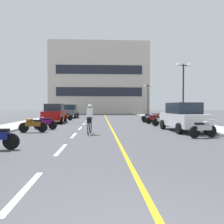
{
  "coord_description": "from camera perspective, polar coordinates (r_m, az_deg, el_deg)",
  "views": [
    {
      "loc": [
        -0.57,
        -2.32,
        1.59
      ],
      "look_at": [
        0.42,
        16.22,
        1.11
      ],
      "focal_mm": 36.13,
      "sensor_mm": 36.0,
      "label": 1
    }
  ],
  "objects": [
    {
      "name": "ground_plane",
      "position": [
        23.39,
        -1.66,
        -2.43
      ],
      "size": [
        140.0,
        140.0,
        0.0
      ],
      "primitive_type": "plane",
      "color": "#47474C"
    },
    {
      "name": "curb_left",
      "position": [
        27.19,
        -17.18,
        -1.82
      ],
      "size": [
        2.4,
        72.0,
        0.12
      ],
      "primitive_type": "cube",
      "color": "#A8A8A3",
      "rests_on": "ground"
    },
    {
      "name": "curb_right",
      "position": [
        27.49,
        13.37,
        -1.76
      ],
      "size": [
        2.4,
        72.0,
        0.12
      ],
      "primitive_type": "cube",
      "color": "#A8A8A3",
      "rests_on": "ground"
    },
    {
      "name": "lane_dash_0",
      "position": [
        4.83,
        -21.22,
        -17.87
      ],
      "size": [
        0.14,
        2.2,
        0.01
      ],
      "primitive_type": "cube",
      "color": "silver",
      "rests_on": "ground"
    },
    {
      "name": "lane_dash_1",
      "position": [
        8.6,
        -12.77,
        -9.22
      ],
      "size": [
        0.14,
        2.2,
        0.01
      ],
      "primitive_type": "cube",
      "color": "silver",
      "rests_on": "ground"
    },
    {
      "name": "lane_dash_2",
      "position": [
        12.51,
        -9.66,
        -5.85
      ],
      "size": [
        0.14,
        2.2,
        0.01
      ],
      "primitive_type": "cube",
      "color": "silver",
      "rests_on": "ground"
    },
    {
      "name": "lane_dash_3",
      "position": [
        16.46,
        -8.05,
        -4.08
      ],
      "size": [
        0.14,
        2.2,
        0.01
      ],
      "primitive_type": "cube",
      "color": "silver",
      "rests_on": "ground"
    },
    {
      "name": "lane_dash_4",
      "position": [
        20.44,
        -7.08,
        -3.0
      ],
      "size": [
        0.14,
        2.2,
        0.01
      ],
      "primitive_type": "cube",
      "color": "silver",
      "rests_on": "ground"
    },
    {
      "name": "lane_dash_5",
      "position": [
        24.42,
        -6.42,
        -2.27
      ],
      "size": [
        0.14,
        2.2,
        0.01
      ],
      "primitive_type": "cube",
      "color": "silver",
      "rests_on": "ground"
    },
    {
      "name": "lane_dash_6",
      "position": [
        28.41,
        -5.94,
        -1.74
      ],
      "size": [
        0.14,
        2.2,
        0.01
      ],
      "primitive_type": "cube",
      "color": "silver",
      "rests_on": "ground"
    },
    {
      "name": "lane_dash_7",
      "position": [
        32.4,
        -5.59,
        -1.34
      ],
      "size": [
        0.14,
        2.2,
        0.01
      ],
      "primitive_type": "cube",
      "color": "silver",
      "rests_on": "ground"
    },
    {
      "name": "lane_dash_8",
      "position": [
        36.39,
        -5.31,
        -1.03
      ],
      "size": [
        0.14,
        2.2,
        0.01
      ],
      "primitive_type": "cube",
      "color": "silver",
      "rests_on": "ground"
    },
    {
      "name": "lane_dash_9",
      "position": [
        40.38,
        -5.08,
        -0.79
      ],
      "size": [
        0.14,
        2.2,
        0.01
      ],
      "primitive_type": "cube",
      "color": "silver",
      "rests_on": "ground"
    },
    {
      "name": "lane_dash_10",
      "position": [
        44.38,
        -4.9,
        -0.58
      ],
      "size": [
        0.14,
        2.2,
        0.01
      ],
      "primitive_type": "cube",
      "color": "silver",
      "rests_on": "ground"
    },
    {
      "name": "lane_dash_11",
      "position": [
        48.37,
        -4.75,
        -0.41
      ],
      "size": [
        0.14,
        2.2,
        0.01
      ],
      "primitive_type": "cube",
      "color": "silver",
      "rests_on": "ground"
    },
    {
      "name": "centre_line_yellow",
      "position": [
        26.39,
        -1.27,
        -1.98
      ],
      "size": [
        0.12,
        66.0,
        0.01
      ],
      "primitive_type": "cube",
      "color": "gold",
      "rests_on": "ground"
    },
    {
      "name": "office_building",
      "position": [
        51.55,
        -3.21,
        8.3
      ],
      "size": [
        21.41,
        7.84,
        15.44
      ],
      "color": "beige",
      "rests_on": "ground"
    },
    {
      "name": "street_lamp_mid",
      "position": [
        22.48,
        17.61,
        7.82
      ],
      "size": [
        1.46,
        0.36,
        5.5
      ],
      "color": "black",
      "rests_on": "curb_right"
    },
    {
      "name": "street_lamp_far",
      "position": [
        36.74,
        9.08,
        4.83
      ],
      "size": [
        1.46,
        0.36,
        4.95
      ],
      "color": "black",
      "rests_on": "curb_right"
    },
    {
      "name": "parked_car_near",
      "position": [
        15.04,
        17.56,
        -1.18
      ],
      "size": [
        2.11,
        4.29,
        1.82
      ],
      "color": "black",
      "rests_on": "ground"
    },
    {
      "name": "parked_car_mid",
      "position": [
        22.29,
        -14.34,
        -0.31
      ],
      "size": [
        2.01,
        4.24,
        1.82
      ],
      "color": "black",
      "rests_on": "ground"
    },
    {
      "name": "parked_car_far",
      "position": [
        31.54,
        -10.5,
        0.22
      ],
      "size": [
        1.97,
        4.22,
        1.82
      ],
      "color": "black",
      "rests_on": "ground"
    },
    {
      "name": "motorcycle_3",
      "position": [
        12.34,
        22.1,
        -3.84
      ],
      "size": [
        1.64,
        0.78,
        0.92
      ],
      "color": "black",
      "rests_on": "ground"
    },
    {
      "name": "motorcycle_4",
      "position": [
        14.5,
        -19.38,
        -3.04
      ],
      "size": [
        1.7,
        0.6,
        0.92
      ],
      "color": "black",
      "rests_on": "ground"
    },
    {
      "name": "motorcycle_5",
      "position": [
        16.15,
        -16.62,
        -2.56
      ],
      "size": [
        1.68,
        0.64,
        0.92
      ],
      "color": "black",
      "rests_on": "ground"
    },
    {
      "name": "motorcycle_6",
      "position": [
        18.57,
        12.63,
        -2.02
      ],
      "size": [
        1.7,
        0.6,
        0.92
      ],
      "color": "black",
      "rests_on": "ground"
    },
    {
      "name": "motorcycle_7",
      "position": [
        20.67,
        10.82,
        -1.66
      ],
      "size": [
        1.7,
        0.6,
        0.92
      ],
      "color": "black",
      "rests_on": "ground"
    },
    {
      "name": "motorcycle_8",
      "position": [
        22.59,
        9.54,
        -1.39
      ],
      "size": [
        1.64,
        0.79,
        0.92
      ],
      "color": "black",
      "rests_on": "ground"
    },
    {
      "name": "motorcycle_9",
      "position": [
        24.25,
        9.45,
        -1.19
      ],
      "size": [
        1.69,
        0.63,
        0.92
      ],
      "color": "black",
      "rests_on": "ground"
    },
    {
      "name": "motorcycle_10",
      "position": [
        25.93,
        -11.76,
        -1.03
      ],
      "size": [
        1.7,
        0.6,
        0.92
      ],
      "color": "black",
      "rests_on": "ground"
    },
    {
      "name": "cyclist_rider",
      "position": [
        12.94,
        -5.69,
        -1.66
      ],
      "size": [
        0.42,
        1.77,
        1.71
      ],
      "color": "black",
      "rests_on": "ground"
    }
  ]
}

